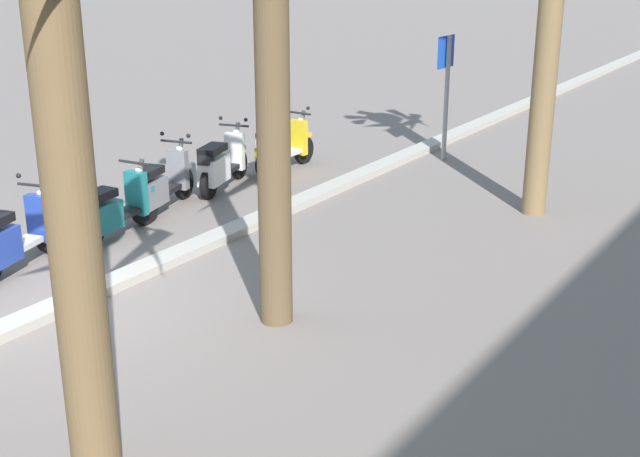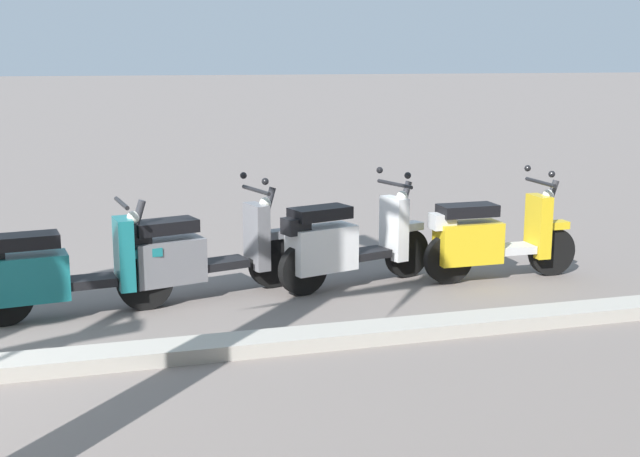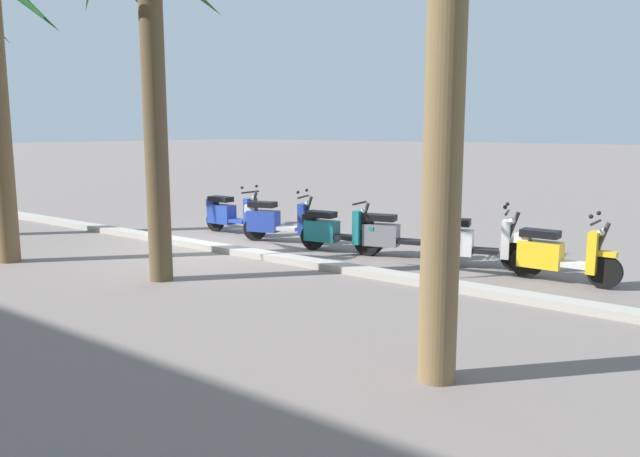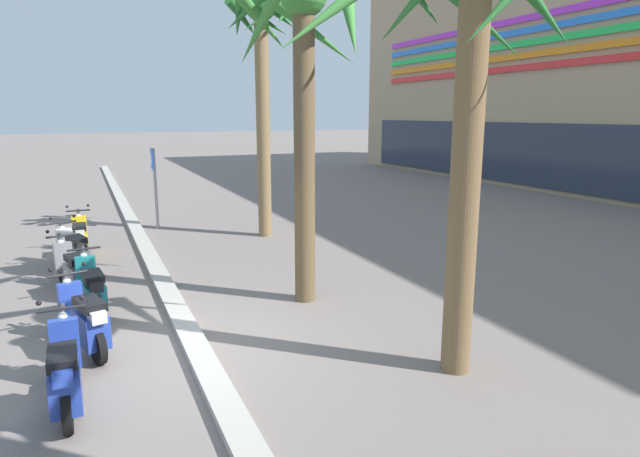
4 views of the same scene
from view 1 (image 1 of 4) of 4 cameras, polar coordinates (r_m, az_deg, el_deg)
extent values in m
plane|color=slate|center=(10.70, -17.92, -5.16)|extent=(200.00, 200.00, 0.00)
cube|color=#ADA89E|center=(10.55, -17.36, -5.11)|extent=(60.00, 0.36, 0.12)
cylinder|color=black|center=(16.46, -1.09, 5.29)|extent=(0.52, 0.10, 0.52)
cylinder|color=black|center=(15.51, -3.66, 4.37)|extent=(0.52, 0.10, 0.52)
cube|color=silver|center=(16.01, -2.23, 5.09)|extent=(0.60, 0.28, 0.08)
cube|color=gold|center=(15.64, -3.18, 5.11)|extent=(0.68, 0.32, 0.43)
cube|color=black|center=(15.54, -3.25, 6.32)|extent=(0.60, 0.30, 0.12)
cube|color=gold|center=(16.25, -1.46, 6.15)|extent=(0.14, 0.34, 0.66)
cube|color=gold|center=(16.39, -1.09, 6.27)|extent=(0.32, 0.16, 0.08)
cylinder|color=#333338|center=(16.28, -1.30, 6.72)|extent=(0.28, 0.07, 0.69)
cylinder|color=black|center=(16.15, -1.47, 7.78)|extent=(0.04, 0.56, 0.04)
sphere|color=white|center=(16.26, -1.26, 7.35)|extent=(0.12, 0.12, 0.12)
cube|color=silver|center=(15.35, -3.87, 5.76)|extent=(0.24, 0.20, 0.16)
sphere|color=black|center=(16.24, -2.22, 8.27)|extent=(0.07, 0.07, 0.07)
sphere|color=black|center=(15.97, -0.81, 8.09)|extent=(0.07, 0.07, 0.07)
cylinder|color=black|center=(15.50, -5.45, 4.31)|extent=(0.53, 0.24, 0.52)
cylinder|color=black|center=(14.36, -7.48, 3.00)|extent=(0.53, 0.24, 0.52)
cube|color=black|center=(14.95, -6.36, 3.95)|extent=(0.65, 0.44, 0.08)
cube|color=white|center=(14.50, -7.15, 3.93)|extent=(0.74, 0.50, 0.45)
cube|color=black|center=(14.39, -7.24, 5.30)|extent=(0.66, 0.46, 0.12)
cube|color=white|center=(15.27, -5.75, 5.19)|extent=(0.23, 0.37, 0.66)
cube|color=white|center=(15.43, -5.49, 5.35)|extent=(0.35, 0.24, 0.08)
cylinder|color=#333338|center=(15.30, -5.65, 5.80)|extent=(0.29, 0.15, 0.69)
cylinder|color=black|center=(15.16, -5.81, 6.91)|extent=(0.19, 0.55, 0.04)
sphere|color=white|center=(15.28, -5.65, 6.48)|extent=(0.12, 0.12, 0.12)
cube|color=black|center=(14.17, -7.70, 4.64)|extent=(0.29, 0.26, 0.16)
sphere|color=black|center=(15.21, -6.70, 7.38)|extent=(0.07, 0.07, 0.07)
sphere|color=black|center=(15.02, -5.01, 7.29)|extent=(0.07, 0.07, 0.07)
cylinder|color=black|center=(14.44, -9.13, 3.01)|extent=(0.53, 0.23, 0.52)
cylinder|color=black|center=(13.32, -11.84, 1.44)|extent=(0.53, 0.23, 0.52)
cube|color=black|center=(13.90, -10.35, 2.55)|extent=(0.65, 0.42, 0.08)
cube|color=slate|center=(13.45, -11.41, 2.34)|extent=(0.74, 0.48, 0.42)
cube|color=black|center=(13.34, -11.55, 3.70)|extent=(0.66, 0.44, 0.12)
cube|color=slate|center=(14.21, -9.54, 3.93)|extent=(0.22, 0.36, 0.66)
cube|color=slate|center=(14.36, -9.20, 4.12)|extent=(0.35, 0.24, 0.08)
cylinder|color=#333338|center=(14.23, -9.42, 4.60)|extent=(0.29, 0.14, 0.69)
cylinder|color=black|center=(14.09, -9.64, 5.77)|extent=(0.18, 0.55, 0.04)
sphere|color=white|center=(14.21, -9.42, 5.32)|extent=(0.12, 0.12, 0.12)
cube|color=black|center=(13.14, -12.14, 2.96)|extent=(0.28, 0.25, 0.16)
sphere|color=black|center=(14.16, -10.57, 6.29)|extent=(0.07, 0.07, 0.07)
sphere|color=black|center=(13.93, -8.84, 6.17)|extent=(0.07, 0.07, 0.07)
cylinder|color=black|center=(13.25, -11.66, 1.36)|extent=(0.53, 0.16, 0.52)
cylinder|color=black|center=(12.37, -15.21, -0.25)|extent=(0.53, 0.16, 0.52)
cube|color=black|center=(12.82, -13.25, 0.90)|extent=(0.63, 0.35, 0.08)
cube|color=#197075|center=(12.47, -14.60, 0.69)|extent=(0.71, 0.40, 0.42)
cube|color=black|center=(12.36, -14.79, 2.13)|extent=(0.63, 0.37, 0.12)
cube|color=#197075|center=(13.04, -12.23, 2.35)|extent=(0.18, 0.35, 0.66)
cube|color=#197075|center=(13.17, -11.74, 2.56)|extent=(0.34, 0.20, 0.08)
cylinder|color=#333338|center=(13.05, -12.06, 3.07)|extent=(0.29, 0.10, 0.69)
cylinder|color=black|center=(12.91, -12.38, 4.34)|extent=(0.11, 0.56, 0.04)
sphere|color=white|center=(13.02, -12.06, 3.85)|extent=(0.12, 0.12, 0.12)
cube|color=black|center=(12.19, -15.61, 1.33)|extent=(0.26, 0.23, 0.16)
cylinder|color=black|center=(12.46, -17.72, -0.35)|extent=(0.53, 0.24, 0.52)
cube|color=silver|center=(11.97, -19.44, -1.04)|extent=(0.65, 0.44, 0.08)
cube|color=#233D9E|center=(12.23, -18.34, 0.66)|extent=(0.23, 0.37, 0.66)
cube|color=#233D9E|center=(12.37, -17.86, 0.91)|extent=(0.35, 0.24, 0.08)
cylinder|color=#333338|center=(12.25, -18.20, 1.44)|extent=(0.29, 0.15, 0.69)
cylinder|color=black|center=(12.10, -18.57, 2.76)|extent=(0.19, 0.55, 0.04)
sphere|color=white|center=(12.21, -18.23, 2.27)|extent=(0.12, 0.12, 0.12)
sphere|color=black|center=(12.19, -19.60, 3.36)|extent=(0.07, 0.07, 0.07)
sphere|color=black|center=(11.91, -17.75, 3.20)|extent=(0.07, 0.07, 0.07)
cylinder|color=#939399|center=(16.69, 8.48, 8.58)|extent=(0.09, 0.09, 2.40)
cube|color=#1947B7|center=(16.57, 8.46, 11.67)|extent=(0.60, 0.05, 0.60)
cube|color=white|center=(16.58, 8.42, 11.67)|extent=(0.33, 0.03, 0.33)
cylinder|color=brown|center=(9.09, -3.21, 9.24)|extent=(0.37, 0.37, 5.36)
cylinder|color=olive|center=(13.40, 15.21, 13.65)|extent=(0.37, 0.37, 6.16)
cylinder|color=brown|center=(6.15, -16.58, 3.23)|extent=(0.38, 0.38, 5.30)
camera|label=2|loc=(8.52, 23.87, 4.50)|focal=47.38mm
camera|label=3|loc=(15.36, 37.87, 8.57)|focal=35.03mm
camera|label=4|loc=(9.22, -66.20, 2.21)|focal=30.28mm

